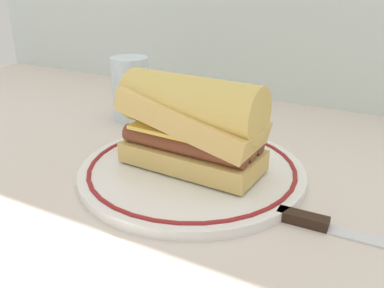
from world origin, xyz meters
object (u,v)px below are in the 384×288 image
at_px(drinking_glass, 131,93).
at_px(butter_knife, 336,228).
at_px(plate, 192,170).
at_px(sausage_sandwich, 192,122).

distance_m(drinking_glass, butter_knife, 0.44).
relative_size(plate, sausage_sandwich, 1.58).
bearing_deg(plate, drinking_glass, 144.55).
xyz_separation_m(plate, drinking_glass, (-0.20, 0.14, 0.04)).
height_order(plate, drinking_glass, drinking_glass).
distance_m(sausage_sandwich, drinking_glass, 0.25).
height_order(drinking_glass, butter_knife, drinking_glass).
bearing_deg(drinking_glass, butter_knife, -25.12).
relative_size(sausage_sandwich, butter_knife, 1.22).
xyz_separation_m(plate, butter_knife, (0.19, -0.04, -0.00)).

